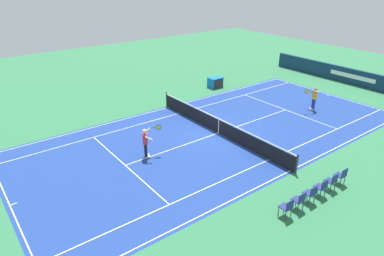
% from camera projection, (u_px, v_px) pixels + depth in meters
% --- Properties ---
extents(ground_plane, '(60.00, 60.00, 0.00)m').
position_uv_depth(ground_plane, '(218.00, 133.00, 21.32)').
color(ground_plane, '#2D7247').
extents(court_slab, '(24.20, 11.40, 0.00)m').
position_uv_depth(court_slab, '(218.00, 133.00, 21.32)').
color(court_slab, navy).
rests_on(court_slab, ground_plane).
extents(court_line_markings, '(23.85, 11.05, 0.01)m').
position_uv_depth(court_line_markings, '(218.00, 133.00, 21.31)').
color(court_line_markings, white).
rests_on(court_line_markings, ground_plane).
extents(tennis_net, '(0.10, 11.70, 1.08)m').
position_uv_depth(tennis_net, '(219.00, 126.00, 21.11)').
color(tennis_net, '#2D2D33').
rests_on(tennis_net, ground_plane).
extents(stadium_barrier, '(0.26, 17.00, 1.36)m').
position_uv_depth(stadium_barrier, '(357.00, 78.00, 29.75)').
color(stadium_barrier, '#112D4C').
rests_on(stadium_barrier, ground_plane).
extents(tennis_player_near, '(1.19, 0.75, 1.70)m').
position_uv_depth(tennis_player_near, '(146.00, 141.00, 18.24)').
color(tennis_player_near, black).
rests_on(tennis_player_near, ground_plane).
extents(tennis_player_far, '(1.18, 0.75, 1.70)m').
position_uv_depth(tennis_player_far, '(314.00, 97.00, 24.50)').
color(tennis_player_far, navy).
rests_on(tennis_player_far, ground_plane).
extents(tennis_ball, '(0.07, 0.07, 0.07)m').
position_uv_depth(tennis_ball, '(213.00, 110.00, 24.77)').
color(tennis_ball, '#CCE01E').
rests_on(tennis_ball, ground_plane).
extents(spectator_chair_0, '(0.44, 0.44, 0.88)m').
position_uv_depth(spectator_chair_0, '(342.00, 175.00, 16.03)').
color(spectator_chair_0, '#38383D').
rests_on(spectator_chair_0, ground_plane).
extents(spectator_chair_1, '(0.44, 0.44, 0.88)m').
position_uv_depth(spectator_chair_1, '(332.00, 181.00, 15.60)').
color(spectator_chair_1, '#38383D').
rests_on(spectator_chair_1, ground_plane).
extents(spectator_chair_2, '(0.44, 0.44, 0.88)m').
position_uv_depth(spectator_chair_2, '(322.00, 187.00, 15.17)').
color(spectator_chair_2, '#38383D').
rests_on(spectator_chair_2, ground_plane).
extents(spectator_chair_3, '(0.44, 0.44, 0.88)m').
position_uv_depth(spectator_chair_3, '(311.00, 193.00, 14.73)').
color(spectator_chair_3, '#38383D').
rests_on(spectator_chair_3, ground_plane).
extents(spectator_chair_4, '(0.44, 0.44, 0.88)m').
position_uv_depth(spectator_chair_4, '(299.00, 200.00, 14.30)').
color(spectator_chair_4, '#38383D').
rests_on(spectator_chair_4, ground_plane).
extents(spectator_chair_5, '(0.44, 0.44, 0.88)m').
position_uv_depth(spectator_chair_5, '(287.00, 207.00, 13.87)').
color(spectator_chair_5, '#38383D').
rests_on(spectator_chair_5, ground_plane).
extents(equipment_cart_tarped, '(1.25, 0.84, 0.85)m').
position_uv_depth(equipment_cart_tarped, '(215.00, 82.00, 29.45)').
color(equipment_cart_tarped, '#2D2D33').
rests_on(equipment_cart_tarped, ground_plane).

